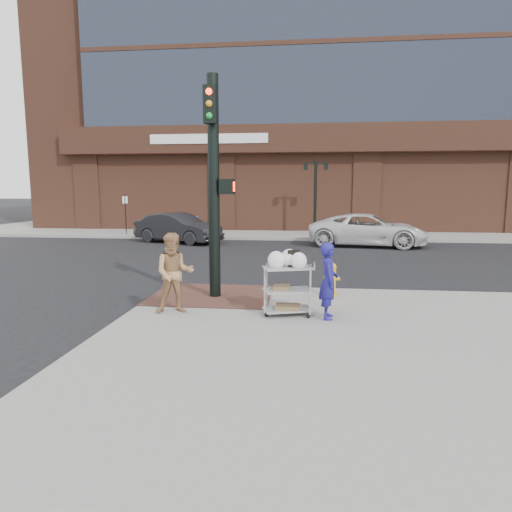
# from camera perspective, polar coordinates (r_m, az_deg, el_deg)

# --- Properties ---
(ground) EXTENTS (220.00, 220.00, 0.00)m
(ground) POSITION_cam_1_polar(r_m,az_deg,el_deg) (9.98, -3.20, -7.01)
(ground) COLOR black
(ground) RESTS_ON ground
(sidewalk_far) EXTENTS (65.00, 36.00, 0.15)m
(sidewalk_far) POSITION_cam_1_polar(r_m,az_deg,el_deg) (42.96, 21.25, 4.38)
(sidewalk_far) COLOR gray
(sidewalk_far) RESTS_ON ground
(brick_curb_ramp) EXTENTS (2.80, 2.40, 0.01)m
(brick_curb_ramp) POSITION_cam_1_polar(r_m,az_deg,el_deg) (10.91, -5.52, -4.86)
(brick_curb_ramp) COLOR #492B22
(brick_curb_ramp) RESTS_ON sidewalk_near
(bank_building) EXTENTS (42.00, 26.00, 28.00)m
(bank_building) POSITION_cam_1_polar(r_m,az_deg,el_deg) (42.22, 11.91, 24.02)
(bank_building) COLOR brown
(bank_building) RESTS_ON sidewalk_far
(lamp_post) EXTENTS (1.32, 0.22, 4.00)m
(lamp_post) POSITION_cam_1_polar(r_m,az_deg,el_deg) (25.49, 7.43, 8.25)
(lamp_post) COLOR black
(lamp_post) RESTS_ON sidewalk_far
(parking_sign) EXTENTS (0.05, 0.05, 2.20)m
(parking_sign) POSITION_cam_1_polar(r_m,az_deg,el_deg) (26.54, -15.99, 5.04)
(parking_sign) COLOR black
(parking_sign) RESTS_ON sidewalk_far
(traffic_signal_pole) EXTENTS (0.61, 0.51, 5.00)m
(traffic_signal_pole) POSITION_cam_1_polar(r_m,az_deg,el_deg) (10.48, -5.21, 9.35)
(traffic_signal_pole) COLOR black
(traffic_signal_pole) RESTS_ON sidewalk_near
(woman_blue) EXTENTS (0.36, 0.54, 1.49)m
(woman_blue) POSITION_cam_1_polar(r_m,az_deg,el_deg) (8.91, 9.05, -3.08)
(woman_blue) COLOR navy
(woman_blue) RESTS_ON sidewalk_near
(pedestrian_tan) EXTENTS (0.93, 0.81, 1.63)m
(pedestrian_tan) POSITION_cam_1_polar(r_m,az_deg,el_deg) (9.35, -10.17, -2.12)
(pedestrian_tan) COLOR #AB7D50
(pedestrian_tan) RESTS_ON sidewalk_near
(sedan_dark) EXTENTS (4.75, 3.18, 1.48)m
(sedan_dark) POSITION_cam_1_polar(r_m,az_deg,el_deg) (22.92, -9.72, 3.49)
(sedan_dark) COLOR black
(sedan_dark) RESTS_ON ground
(minivan_white) EXTENTS (5.75, 3.31, 1.51)m
(minivan_white) POSITION_cam_1_polar(r_m,az_deg,el_deg) (21.91, 13.84, 3.18)
(minivan_white) COLOR silver
(minivan_white) RESTS_ON ground
(utility_cart) EXTENTS (1.06, 0.78, 1.31)m
(utility_cart) POSITION_cam_1_polar(r_m,az_deg,el_deg) (9.09, 4.01, -3.73)
(utility_cart) COLOR gray
(utility_cart) RESTS_ON sidewalk_near
(fire_hydrant) EXTENTS (0.38, 0.26, 0.80)m
(fire_hydrant) POSITION_cam_1_polar(r_m,az_deg,el_deg) (10.82, 9.45, -2.88)
(fire_hydrant) COLOR gold
(fire_hydrant) RESTS_ON sidewalk_near
(newsbox_red) EXTENTS (0.40, 0.36, 0.91)m
(newsbox_red) POSITION_cam_1_polar(r_m,az_deg,el_deg) (25.65, -10.94, 3.66)
(newsbox_red) COLOR #B51431
(newsbox_red) RESTS_ON sidewalk_far
(newsbox_yellow) EXTENTS (0.54, 0.51, 1.07)m
(newsbox_yellow) POSITION_cam_1_polar(r_m,az_deg,el_deg) (25.69, -10.07, 3.87)
(newsbox_yellow) COLOR yellow
(newsbox_yellow) RESTS_ON sidewalk_far
(newsbox_blue) EXTENTS (0.46, 0.43, 1.03)m
(newsbox_blue) POSITION_cam_1_polar(r_m,az_deg,el_deg) (25.09, -7.84, 3.77)
(newsbox_blue) COLOR blue
(newsbox_blue) RESTS_ON sidewalk_far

